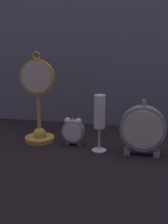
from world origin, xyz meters
TOP-DOWN VIEW (x-y plane):
  - ground_plane at (0.00, 0.00)m, footprint 4.00×4.00m
  - fabric_backdrop_drape at (0.00, 0.33)m, footprint 1.24×0.01m
  - pocket_watch_on_stand at (-0.17, 0.07)m, footprint 0.13×0.11m
  - alarm_clock_twin_bell at (-0.04, 0.06)m, footprint 0.08×0.03m
  - mantel_clock_silver at (0.21, 0.02)m, footprint 0.15×0.04m
  - champagne_flute at (0.06, 0.03)m, footprint 0.05×0.05m

SIDE VIEW (x-z plane):
  - ground_plane at x=0.00m, z-range 0.00..0.00m
  - alarm_clock_twin_bell at x=-0.04m, z-range 0.01..0.11m
  - mantel_clock_silver at x=0.21m, z-range 0.00..0.18m
  - champagne_flute at x=0.06m, z-range 0.03..0.22m
  - pocket_watch_on_stand at x=-0.17m, z-range -0.03..0.30m
  - fabric_backdrop_drape at x=0.00m, z-range 0.00..0.62m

